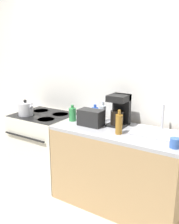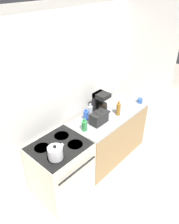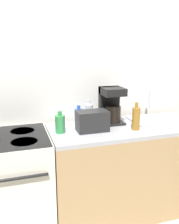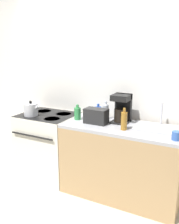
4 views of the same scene
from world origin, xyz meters
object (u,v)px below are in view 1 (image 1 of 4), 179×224
object	(u,v)px
kettle	(26,109)
bottle_clear	(103,113)
bottle_amber	(119,124)
stove	(45,146)
toaster	(91,118)
bottle_green	(73,114)
bottle_blue	(95,114)
coffee_maker	(119,110)
cup_blue	(175,143)

from	to	relation	value
kettle	bottle_clear	world-z (taller)	bottle_clear
bottle_amber	bottle_clear	bearing A→B (deg)	140.41
bottle_clear	stove	bearing A→B (deg)	-168.92
toaster	bottle_green	world-z (taller)	bottle_green
bottle_blue	bottle_green	world-z (taller)	same
bottle_amber	bottle_blue	distance (m)	0.54
stove	bottle_blue	distance (m)	0.89
toaster	coffee_maker	xyz separation A→B (m)	(0.26, 0.19, 0.09)
bottle_green	cup_blue	distance (m)	1.26
coffee_maker	bottle_clear	xyz separation A→B (m)	(-0.22, 0.02, -0.08)
stove	kettle	world-z (taller)	kettle
bottle_clear	bottle_blue	bearing A→B (deg)	-177.29
bottle_clear	cup_blue	bearing A→B (deg)	-20.74
toaster	bottle_green	xyz separation A→B (m)	(-0.28, 0.04, -0.01)
toaster	cup_blue	world-z (taller)	toaster
coffee_maker	bottle_green	xyz separation A→B (m)	(-0.54, -0.15, -0.10)
bottle_blue	coffee_maker	bearing A→B (deg)	-2.77
bottle_green	kettle	bearing A→B (deg)	-168.99
bottle_clear	kettle	bearing A→B (deg)	-162.84
coffee_maker	bottle_blue	bearing A→B (deg)	177.23
bottle_amber	bottle_blue	xyz separation A→B (m)	(-0.46, 0.29, -0.03)
bottle_amber	cup_blue	world-z (taller)	bottle_amber
toaster	kettle	bearing A→B (deg)	-174.48
toaster	stove	bearing A→B (deg)	176.14
bottle_amber	bottle_blue	size ratio (longest dim) A/B	1.31
kettle	coffee_maker	distance (m)	1.23
coffee_maker	bottle_green	size ratio (longest dim) A/B	1.81
bottle_green	stove	bearing A→B (deg)	178.21
coffee_maker	bottle_green	bearing A→B (deg)	-164.25
coffee_maker	bottle_blue	world-z (taller)	coffee_maker
bottle_amber	bottle_green	size ratio (longest dim) A/B	1.30
kettle	stove	bearing A→B (deg)	40.44
toaster	bottle_amber	bearing A→B (deg)	-11.99
toaster	cup_blue	size ratio (longest dim) A/B	3.12
bottle_blue	cup_blue	world-z (taller)	bottle_blue
kettle	cup_blue	size ratio (longest dim) A/B	2.68
stove	bottle_clear	bearing A→B (deg)	11.08
bottle_amber	toaster	bearing A→B (deg)	168.01
cup_blue	bottle_green	bearing A→B (deg)	171.83
coffee_maker	kettle	bearing A→B (deg)	-166.83
stove	toaster	size ratio (longest dim) A/B	3.24
bottle_amber	bottle_clear	xyz separation A→B (m)	(-0.35, 0.29, -0.01)
bottle_blue	bottle_green	distance (m)	0.27
bottle_clear	bottle_green	bearing A→B (deg)	-151.43
toaster	coffee_maker	distance (m)	0.33
toaster	bottle_amber	world-z (taller)	bottle_amber
coffee_maker	cup_blue	xyz separation A→B (m)	(0.71, -0.33, -0.14)
stove	bottle_green	size ratio (longest dim) A/B	4.65
cup_blue	bottle_clear	bearing A→B (deg)	159.26
toaster	bottle_clear	bearing A→B (deg)	80.59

